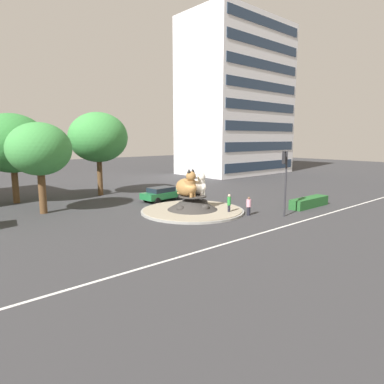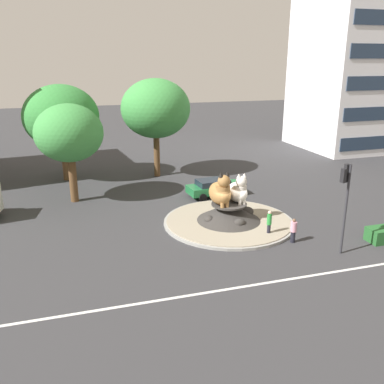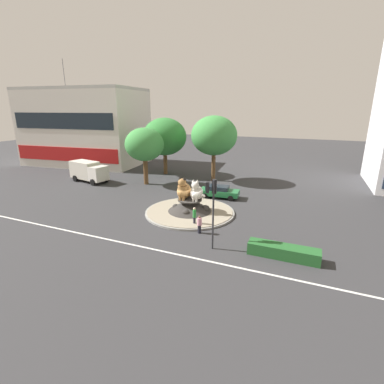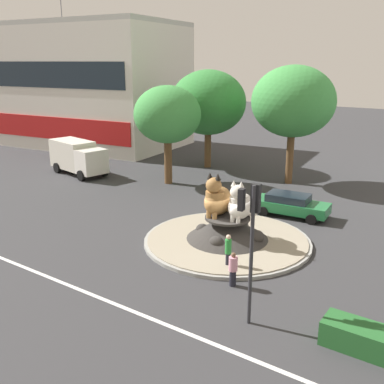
# 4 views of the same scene
# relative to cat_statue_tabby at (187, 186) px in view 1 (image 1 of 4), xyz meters

# --- Properties ---
(ground_plane) EXTENTS (160.00, 160.00, 0.00)m
(ground_plane) POSITION_rel_cat_statue_tabby_xyz_m (0.65, 0.03, -2.38)
(ground_plane) COLOR #333335
(lane_centreline) EXTENTS (112.00, 0.20, 0.01)m
(lane_centreline) POSITION_rel_cat_statue_tabby_xyz_m (0.65, -8.22, -2.38)
(lane_centreline) COLOR silver
(lane_centreline) RESTS_ON ground
(roundabout_island) EXTENTS (9.11, 9.11, 1.48)m
(roundabout_island) POSITION_rel_cat_statue_tabby_xyz_m (0.66, 0.03, -1.83)
(roundabout_island) COLOR gray
(roundabout_island) RESTS_ON ground
(cat_statue_tabby) EXTENTS (1.61, 2.60, 2.45)m
(cat_statue_tabby) POSITION_rel_cat_statue_tabby_xyz_m (0.00, 0.00, 0.00)
(cat_statue_tabby) COLOR #9E703D
(cat_statue_tabby) RESTS_ON roundabout_island
(cat_statue_white) EXTENTS (1.42, 2.31, 2.19)m
(cat_statue_white) POSITION_rel_cat_statue_tabby_xyz_m (1.33, 0.12, -0.09)
(cat_statue_white) COLOR silver
(cat_statue_white) RESTS_ON roundabout_island
(traffic_light_mast) EXTENTS (0.71, 0.59, 5.43)m
(traffic_light_mast) POSITION_rel_cat_statue_tabby_xyz_m (5.20, -6.25, 1.58)
(traffic_light_mast) COLOR #2D2D33
(traffic_light_mast) RESTS_ON ground
(office_tower) EXTENTS (19.91, 12.35, 26.94)m
(office_tower) POSITION_rel_cat_statue_tabby_xyz_m (29.01, 20.56, 11.09)
(office_tower) COLOR silver
(office_tower) RESTS_ON ground
(clipped_hedge_strip) EXTENTS (5.00, 1.20, 0.90)m
(clipped_hedge_strip) POSITION_rel_cat_statue_tabby_xyz_m (10.42, -5.60, -1.93)
(clipped_hedge_strip) COLOR #235B28
(clipped_hedge_strip) RESTS_ON ground
(broadleaf_tree_behind_island) EXTENTS (6.52, 6.52, 9.33)m
(broadleaf_tree_behind_island) POSITION_rel_cat_statue_tabby_xyz_m (-1.51, 13.66, 4.16)
(broadleaf_tree_behind_island) COLOR brown
(broadleaf_tree_behind_island) RESTS_ON ground
(second_tree_near_tower) EXTENTS (5.28, 5.28, 7.81)m
(second_tree_near_tower) POSITION_rel_cat_statue_tabby_xyz_m (-9.55, 8.08, 3.15)
(second_tree_near_tower) COLOR brown
(second_tree_near_tower) RESTS_ON ground
(third_tree_left) EXTENTS (6.84, 6.84, 8.88)m
(third_tree_left) POSITION_rel_cat_statue_tabby_xyz_m (-10.07, 14.82, 3.58)
(third_tree_left) COLOR brown
(third_tree_left) RESTS_ON ground
(pedestrian_green_shirt) EXTENTS (0.31, 0.31, 1.75)m
(pedestrian_green_shirt) POSITION_rel_cat_statue_tabby_xyz_m (2.33, -2.79, -1.43)
(pedestrian_green_shirt) COLOR black
(pedestrian_green_shirt) RESTS_ON ground
(pedestrian_pink_shirt) EXTENTS (0.40, 0.40, 1.59)m
(pedestrian_pink_shirt) POSITION_rel_cat_statue_tabby_xyz_m (3.34, -4.12, -1.56)
(pedestrian_pink_shirt) COLOR black
(pedestrian_pink_shirt) RESTS_ON ground
(sedan_on_far_lane) EXTENTS (4.81, 2.44, 1.44)m
(sedan_on_far_lane) POSITION_rel_cat_statue_tabby_xyz_m (1.78, 6.13, -1.61)
(sedan_on_far_lane) COLOR #1E6B38
(sedan_on_far_lane) RESTS_ON ground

